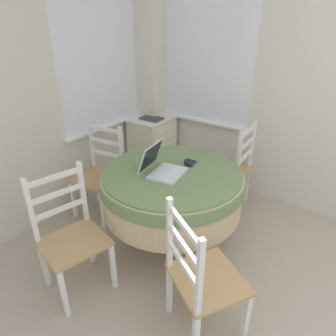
% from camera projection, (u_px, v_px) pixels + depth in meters
% --- Properties ---
extents(corner_room_shell, '(4.14, 4.83, 2.55)m').
position_uv_depth(corner_room_shell, '(189.00, 93.00, 2.67)').
color(corner_room_shell, beige).
rests_on(corner_room_shell, ground_plane).
extents(round_dining_table, '(1.21, 1.21, 0.74)m').
position_uv_depth(round_dining_table, '(172.00, 188.00, 2.56)').
color(round_dining_table, '#4C3D2D').
rests_on(round_dining_table, ground_plane).
extents(laptop, '(0.36, 0.36, 0.24)m').
position_uv_depth(laptop, '(162.00, 167.00, 2.45)').
color(laptop, silver).
rests_on(laptop, round_dining_table).
extents(computer_mouse, '(0.06, 0.09, 0.05)m').
position_uv_depth(computer_mouse, '(189.00, 163.00, 2.57)').
color(computer_mouse, black).
rests_on(computer_mouse, round_dining_table).
extents(cell_phone, '(0.05, 0.11, 0.01)m').
position_uv_depth(cell_phone, '(191.00, 161.00, 2.66)').
color(cell_phone, '#2D2D33').
rests_on(cell_phone, round_dining_table).
extents(dining_chair_near_back_window, '(0.46, 0.48, 0.95)m').
position_uv_depth(dining_chair_near_back_window, '(100.00, 174.00, 3.06)').
color(dining_chair_near_back_window, tan).
rests_on(dining_chair_near_back_window, ground_plane).
extents(dining_chair_near_right_window, '(0.46, 0.43, 0.95)m').
position_uv_depth(dining_chair_near_right_window, '(231.00, 169.00, 3.17)').
color(dining_chair_near_right_window, tan).
rests_on(dining_chair_near_right_window, ground_plane).
extents(dining_chair_camera_near, '(0.58, 0.59, 0.95)m').
position_uv_depth(dining_chair_camera_near, '(201.00, 279.00, 1.84)').
color(dining_chair_camera_near, tan).
rests_on(dining_chair_camera_near, ground_plane).
extents(dining_chair_left_flank, '(0.52, 0.50, 0.95)m').
position_uv_depth(dining_chair_left_flank, '(71.00, 237.00, 2.18)').
color(dining_chair_left_flank, tan).
rests_on(dining_chair_left_flank, ground_plane).
extents(corner_cabinet, '(0.53, 0.46, 0.76)m').
position_uv_depth(corner_cabinet, '(153.00, 147.00, 3.89)').
color(corner_cabinet, silver).
rests_on(corner_cabinet, ground_plane).
extents(book_on_cabinet, '(0.18, 0.25, 0.02)m').
position_uv_depth(book_on_cabinet, '(152.00, 118.00, 3.68)').
color(book_on_cabinet, '#3F3F44').
rests_on(book_on_cabinet, corner_cabinet).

